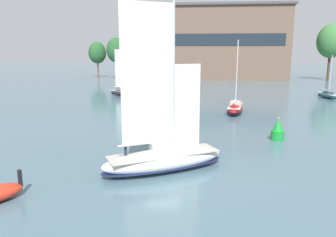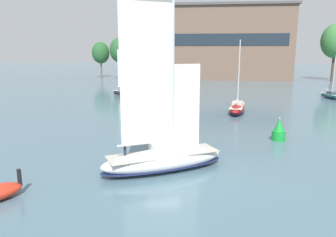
{
  "view_description": "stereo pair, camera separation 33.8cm",
  "coord_description": "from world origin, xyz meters",
  "px_view_note": "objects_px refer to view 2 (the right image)",
  "views": [
    {
      "loc": [
        2.61,
        -23.19,
        8.88
      ],
      "look_at": [
        0.0,
        3.0,
        3.34
      ],
      "focal_mm": 35.0,
      "sensor_mm": 36.0,
      "label": 1
    },
    {
      "loc": [
        2.94,
        -23.15,
        8.88
      ],
      "look_at": [
        0.0,
        3.0,
        3.34
      ],
      "focal_mm": 35.0,
      "sensor_mm": 36.0,
      "label": 2
    }
  ],
  "objects_px": {
    "tree_shore_right": "(120,50)",
    "channel_buoy": "(279,131)",
    "sailboat_moored_near_marina": "(237,108)",
    "sailboat_moored_far_slip": "(128,92)",
    "tree_shore_center": "(335,41)",
    "sailboat_moored_mid_channel": "(330,95)",
    "sailboat_main": "(164,157)",
    "tree_shore_left": "(101,53)"
  },
  "relations": [
    {
      "from": "sailboat_moored_mid_channel",
      "to": "sailboat_moored_far_slip",
      "type": "distance_m",
      "value": 38.22
    },
    {
      "from": "sailboat_moored_far_slip",
      "to": "tree_shore_center",
      "type": "bearing_deg",
      "value": 36.12
    },
    {
      "from": "tree_shore_left",
      "to": "sailboat_moored_near_marina",
      "type": "xyz_separation_m",
      "value": [
        37.68,
        -55.23,
        -7.21
      ]
    },
    {
      "from": "tree_shore_left",
      "to": "sailboat_moored_near_marina",
      "type": "bearing_deg",
      "value": -55.7
    },
    {
      "from": "tree_shore_left",
      "to": "sailboat_moored_mid_channel",
      "type": "xyz_separation_m",
      "value": [
        56.34,
        -38.88,
        -7.36
      ]
    },
    {
      "from": "channel_buoy",
      "to": "sailboat_moored_far_slip",
      "type": "bearing_deg",
      "value": 126.92
    },
    {
      "from": "tree_shore_left",
      "to": "channel_buoy",
      "type": "relative_size",
      "value": 4.86
    },
    {
      "from": "tree_shore_left",
      "to": "sailboat_moored_mid_channel",
      "type": "relative_size",
      "value": 1.42
    },
    {
      "from": "sailboat_moored_far_slip",
      "to": "channel_buoy",
      "type": "relative_size",
      "value": 4.25
    },
    {
      "from": "tree_shore_right",
      "to": "sailboat_moored_far_slip",
      "type": "xyz_separation_m",
      "value": [
        10.84,
        -35.98,
        -7.88
      ]
    },
    {
      "from": "tree_shore_left",
      "to": "tree_shore_center",
      "type": "xyz_separation_m",
      "value": [
        69.43,
        -2.76,
        3.35
      ]
    },
    {
      "from": "tree_shore_left",
      "to": "sailboat_moored_near_marina",
      "type": "distance_m",
      "value": 67.25
    },
    {
      "from": "tree_shore_left",
      "to": "channel_buoy",
      "type": "distance_m",
      "value": 80.98
    },
    {
      "from": "sailboat_moored_near_marina",
      "to": "sailboat_moored_far_slip",
      "type": "xyz_separation_m",
      "value": [
        -19.54,
        15.04,
        0.13
      ]
    },
    {
      "from": "tree_shore_right",
      "to": "sailboat_moored_near_marina",
      "type": "height_order",
      "value": "tree_shore_right"
    },
    {
      "from": "tree_shore_left",
      "to": "sailboat_moored_mid_channel",
      "type": "bearing_deg",
      "value": -34.61
    },
    {
      "from": "sailboat_main",
      "to": "tree_shore_right",
      "type": "bearing_deg",
      "value": 106.85
    },
    {
      "from": "sailboat_moored_mid_channel",
      "to": "channel_buoy",
      "type": "bearing_deg",
      "value": -117.23
    },
    {
      "from": "tree_shore_right",
      "to": "sailboat_moored_mid_channel",
      "type": "xyz_separation_m",
      "value": [
        49.03,
        -34.68,
        -8.16
      ]
    },
    {
      "from": "tree_shore_left",
      "to": "sailboat_moored_far_slip",
      "type": "bearing_deg",
      "value": -65.7
    },
    {
      "from": "tree_shore_center",
      "to": "channel_buoy",
      "type": "relative_size",
      "value": 6.92
    },
    {
      "from": "sailboat_moored_far_slip",
      "to": "sailboat_moored_near_marina",
      "type": "bearing_deg",
      "value": -37.59
    },
    {
      "from": "tree_shore_center",
      "to": "sailboat_moored_far_slip",
      "type": "xyz_separation_m",
      "value": [
        -51.28,
        -37.43,
        -10.43
      ]
    },
    {
      "from": "tree_shore_right",
      "to": "channel_buoy",
      "type": "height_order",
      "value": "tree_shore_right"
    },
    {
      "from": "tree_shore_left",
      "to": "tree_shore_right",
      "type": "distance_m",
      "value": 8.47
    },
    {
      "from": "sailboat_moored_near_marina",
      "to": "sailboat_moored_mid_channel",
      "type": "bearing_deg",
      "value": 41.22
    },
    {
      "from": "sailboat_main",
      "to": "channel_buoy",
      "type": "xyz_separation_m",
      "value": [
        10.37,
        9.46,
        -0.12
      ]
    },
    {
      "from": "tree_shore_right",
      "to": "sailboat_moored_near_marina",
      "type": "relative_size",
      "value": 1.21
    },
    {
      "from": "tree_shore_center",
      "to": "sailboat_main",
      "type": "relative_size",
      "value": 1.21
    },
    {
      "from": "tree_shore_left",
      "to": "sailboat_moored_far_slip",
      "type": "distance_m",
      "value": 44.66
    },
    {
      "from": "sailboat_moored_near_marina",
      "to": "sailboat_moored_far_slip",
      "type": "bearing_deg",
      "value": 142.41
    },
    {
      "from": "tree_shore_center",
      "to": "sailboat_moored_far_slip",
      "type": "height_order",
      "value": "tree_shore_center"
    },
    {
      "from": "tree_shore_left",
      "to": "sailboat_main",
      "type": "xyz_separation_m",
      "value": [
        30.04,
        -79.29,
        -6.85
      ]
    },
    {
      "from": "sailboat_main",
      "to": "channel_buoy",
      "type": "height_order",
      "value": "sailboat_main"
    },
    {
      "from": "sailboat_moored_far_slip",
      "to": "channel_buoy",
      "type": "distance_m",
      "value": 37.07
    },
    {
      "from": "sailboat_main",
      "to": "sailboat_moored_far_slip",
      "type": "xyz_separation_m",
      "value": [
        -11.9,
        39.1,
        -0.23
      ]
    },
    {
      "from": "tree_shore_center",
      "to": "sailboat_moored_near_marina",
      "type": "xyz_separation_m",
      "value": [
        -31.75,
        -52.47,
        -10.55
      ]
    },
    {
      "from": "tree_shore_center",
      "to": "sailboat_moored_mid_channel",
      "type": "xyz_separation_m",
      "value": [
        -13.09,
        -36.12,
        -10.71
      ]
    },
    {
      "from": "sailboat_moored_near_marina",
      "to": "sailboat_moored_mid_channel",
      "type": "distance_m",
      "value": 24.81
    },
    {
      "from": "tree_shore_left",
      "to": "tree_shore_right",
      "type": "relative_size",
      "value": 0.91
    },
    {
      "from": "tree_shore_right",
      "to": "channel_buoy",
      "type": "relative_size",
      "value": 5.35
    },
    {
      "from": "sailboat_main",
      "to": "sailboat_moored_near_marina",
      "type": "height_order",
      "value": "sailboat_main"
    }
  ]
}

